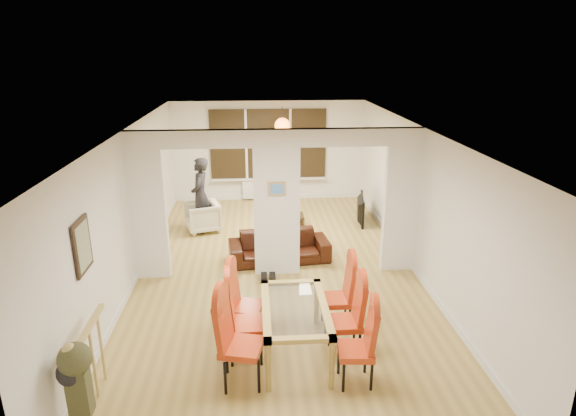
{
  "coord_description": "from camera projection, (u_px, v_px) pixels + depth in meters",
  "views": [
    {
      "loc": [
        -0.37,
        -7.93,
        3.87
      ],
      "look_at": [
        0.24,
        0.6,
        1.02
      ],
      "focal_mm": 30.0,
      "sensor_mm": 36.0,
      "label": 1
    }
  ],
  "objects": [
    {
      "name": "coffee_table",
      "position": [
        284.0,
        219.0,
        11.11
      ],
      "size": [
        1.02,
        0.72,
        0.21
      ],
      "primitive_type": null,
      "rotation": [
        0.0,
        0.0,
        0.32
      ],
      "color": "#2F2110",
      "rests_on": "floor"
    },
    {
      "name": "shoes",
      "position": [
        268.0,
        278.0,
        8.4
      ],
      "size": [
        0.25,
        0.27,
        0.11
      ],
      "primitive_type": null,
      "color": "black",
      "rests_on": "floor"
    },
    {
      "name": "wall_poster",
      "position": [
        82.0,
        246.0,
        5.81
      ],
      "size": [
        0.04,
        0.52,
        0.67
      ],
      "primitive_type": "cube",
      "color": "gray",
      "rests_on": "room_walls"
    },
    {
      "name": "stair_newel",
      "position": [
        91.0,
        359.0,
        5.4
      ],
      "size": [
        0.4,
        1.2,
        1.1
      ],
      "primitive_type": null,
      "color": "tan",
      "rests_on": "floor"
    },
    {
      "name": "bay_window_blinds",
      "position": [
        268.0,
        144.0,
        12.48
      ],
      "size": [
        3.0,
        0.08,
        1.8
      ],
      "primitive_type": "cube",
      "color": "black",
      "rests_on": "room_walls"
    },
    {
      "name": "divider_wall",
      "position": [
        277.0,
        204.0,
        8.34
      ],
      "size": [
        5.0,
        0.18,
        2.6
      ],
      "primitive_type": "cube",
      "color": "white",
      "rests_on": "floor"
    },
    {
      "name": "bowl",
      "position": [
        284.0,
        216.0,
        10.98
      ],
      "size": [
        0.2,
        0.2,
        0.05
      ],
      "primitive_type": "imported",
      "color": "#2F2110",
      "rests_on": "coffee_table"
    },
    {
      "name": "dining_chair_lc",
      "position": [
        247.0,
        302.0,
        6.65
      ],
      "size": [
        0.51,
        0.51,
        1.06
      ],
      "primitive_type": null,
      "rotation": [
        0.0,
        0.0,
        -0.22
      ],
      "color": "#AA3011",
      "rests_on": "floor"
    },
    {
      "name": "dining_chair_rc",
      "position": [
        336.0,
        295.0,
        6.85
      ],
      "size": [
        0.43,
        0.43,
        1.06
      ],
      "primitive_type": null,
      "rotation": [
        0.0,
        0.0,
        0.02
      ],
      "color": "#AA3011",
      "rests_on": "floor"
    },
    {
      "name": "dining_chair_ra",
      "position": [
        356.0,
        345.0,
        5.71
      ],
      "size": [
        0.45,
        0.45,
        1.03
      ],
      "primitive_type": null,
      "rotation": [
        0.0,
        0.0,
        -0.08
      ],
      "color": "#AA3011",
      "rests_on": "floor"
    },
    {
      "name": "person",
      "position": [
        201.0,
        195.0,
        10.43
      ],
      "size": [
        0.64,
        0.45,
        1.66
      ],
      "primitive_type": "imported",
      "rotation": [
        0.0,
        0.0,
        -1.67
      ],
      "color": "black",
      "rests_on": "floor"
    },
    {
      "name": "pendant_light",
      "position": [
        282.0,
        126.0,
        11.21
      ],
      "size": [
        0.36,
        0.36,
        0.36
      ],
      "primitive_type": "sphere",
      "color": "orange",
      "rests_on": "room_walls"
    },
    {
      "name": "pillar_photo",
      "position": [
        277.0,
        189.0,
        8.15
      ],
      "size": [
        0.3,
        0.03,
        0.25
      ],
      "primitive_type": "cube",
      "color": "#4C8CD8",
      "rests_on": "divider_wall"
    },
    {
      "name": "bottle",
      "position": [
        291.0,
        210.0,
        11.0
      ],
      "size": [
        0.07,
        0.07,
        0.28
      ],
      "primitive_type": "cylinder",
      "color": "#143F19",
      "rests_on": "coffee_table"
    },
    {
      "name": "television",
      "position": [
        357.0,
        209.0,
        11.2
      ],
      "size": [
        1.08,
        0.33,
        0.62
      ],
      "primitive_type": "imported",
      "rotation": [
        0.0,
        0.0,
        1.39
      ],
      "color": "black",
      "rests_on": "floor"
    },
    {
      "name": "dining_table",
      "position": [
        295.0,
        330.0,
        6.3
      ],
      "size": [
        0.85,
        1.51,
        0.71
      ],
      "primitive_type": null,
      "color": "#A2853B",
      "rests_on": "floor"
    },
    {
      "name": "room_walls",
      "position": [
        277.0,
        204.0,
        8.34
      ],
      "size": [
        5.0,
        9.0,
        2.6
      ],
      "primitive_type": null,
      "color": "silver",
      "rests_on": "floor"
    },
    {
      "name": "dining_chair_lb",
      "position": [
        246.0,
        319.0,
        6.17
      ],
      "size": [
        0.47,
        0.47,
        1.14
      ],
      "primitive_type": null,
      "rotation": [
        0.0,
        0.0,
        0.04
      ],
      "color": "#AA3011",
      "rests_on": "floor"
    },
    {
      "name": "dining_chair_la",
      "position": [
        241.0,
        341.0,
        5.67
      ],
      "size": [
        0.57,
        0.57,
        1.18
      ],
      "primitive_type": null,
      "rotation": [
        0.0,
        0.0,
        -0.24
      ],
      "color": "#AA3011",
      "rests_on": "floor"
    },
    {
      "name": "armchair",
      "position": [
        203.0,
        217.0,
        10.63
      ],
      "size": [
        0.88,
        0.89,
        0.65
      ],
      "primitive_type": "imported",
      "rotation": [
        0.0,
        0.0,
        -1.28
      ],
      "color": "beige",
      "rests_on": "floor"
    },
    {
      "name": "dining_chair_rb",
      "position": [
        345.0,
        318.0,
        6.27
      ],
      "size": [
        0.43,
        0.43,
        1.05
      ],
      "primitive_type": null,
      "rotation": [
        0.0,
        0.0,
        0.01
      ],
      "color": "#AA3011",
      "rests_on": "floor"
    },
    {
      "name": "floor",
      "position": [
        277.0,
        272.0,
        8.75
      ],
      "size": [
        5.0,
        9.0,
        0.01
      ],
      "primitive_type": "cube",
      "color": "#A78B43",
      "rests_on": "ground"
    },
    {
      "name": "radiator",
      "position": [
        269.0,
        189.0,
        12.82
      ],
      "size": [
        1.4,
        0.08,
        0.5
      ],
      "primitive_type": "cube",
      "color": "white",
      "rests_on": "floor"
    },
    {
      "name": "sofa",
      "position": [
        279.0,
        247.0,
        9.15
      ],
      "size": [
        1.96,
        0.94,
        0.55
      ],
      "primitive_type": "imported",
      "rotation": [
        0.0,
        0.0,
        0.11
      ],
      "color": "black",
      "rests_on": "floor"
    }
  ]
}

